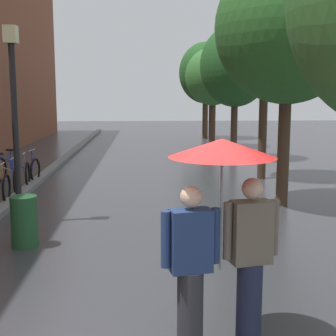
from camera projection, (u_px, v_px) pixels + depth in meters
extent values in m
cube|color=slate|center=(43.00, 176.00, 14.25)|extent=(0.30, 36.00, 0.12)
cylinder|color=#473323|center=(284.00, 146.00, 10.58)|extent=(0.27, 0.27, 2.70)
ellipsoid|color=#2D6628|center=(288.00, 28.00, 10.18)|extent=(3.17, 3.17, 3.28)
cylinder|color=#473323|center=(263.00, 126.00, 13.96)|extent=(0.25, 0.25, 3.18)
ellipsoid|color=#235623|center=(266.00, 31.00, 13.53)|extent=(2.63, 2.63, 3.02)
cylinder|color=#473323|center=(234.00, 128.00, 18.26)|extent=(0.26, 0.26, 2.40)
ellipsoid|color=#235623|center=(235.00, 66.00, 17.89)|extent=(2.69, 2.69, 3.11)
cylinder|color=#473323|center=(212.00, 123.00, 22.37)|extent=(0.32, 0.32, 2.31)
ellipsoid|color=#387533|center=(213.00, 76.00, 22.03)|extent=(2.59, 2.59, 2.68)
cylinder|color=#473323|center=(205.00, 117.00, 26.69)|extent=(0.31, 0.31, 2.40)
ellipsoid|color=#235623|center=(206.00, 73.00, 26.30)|extent=(2.98, 2.98, 3.39)
torus|color=black|center=(7.00, 189.00, 10.90)|extent=(0.09, 0.70, 0.70)
cylinder|color=orange|center=(2.00, 176.00, 10.84)|extent=(0.04, 0.04, 0.58)
cylinder|color=#9E9EA3|center=(1.00, 164.00, 10.80)|extent=(0.05, 0.46, 0.03)
torus|color=black|center=(17.00, 181.00, 11.81)|extent=(0.11, 0.70, 0.70)
cylinder|color=#233DA8|center=(13.00, 170.00, 11.76)|extent=(0.04, 0.04, 0.58)
cylinder|color=#9E9EA3|center=(12.00, 158.00, 11.71)|extent=(0.06, 0.46, 0.03)
torus|color=black|center=(28.00, 175.00, 12.79)|extent=(0.13, 0.70, 0.70)
cylinder|color=slate|center=(4.00, 168.00, 12.67)|extent=(0.88, 0.13, 0.43)
cylinder|color=slate|center=(0.00, 165.00, 12.64)|extent=(0.04, 0.04, 0.55)
cylinder|color=slate|center=(24.00, 164.00, 12.73)|extent=(0.04, 0.04, 0.58)
cylinder|color=#9E9EA3|center=(24.00, 153.00, 12.69)|extent=(0.08, 0.46, 0.03)
torus|color=black|center=(35.00, 170.00, 13.52)|extent=(0.16, 0.70, 0.70)
torus|color=black|center=(1.00, 170.00, 13.61)|extent=(0.16, 0.70, 0.70)
cylinder|color=#233DA8|center=(14.00, 163.00, 13.54)|extent=(0.88, 0.16, 0.43)
cylinder|color=#233DA8|center=(11.00, 160.00, 13.54)|extent=(0.04, 0.04, 0.55)
cube|color=black|center=(10.00, 150.00, 13.49)|extent=(0.23, 0.13, 0.06)
cylinder|color=#233DA8|center=(32.00, 160.00, 13.48)|extent=(0.04, 0.04, 0.58)
cylinder|color=#9E9EA3|center=(32.00, 150.00, 13.43)|extent=(0.09, 0.46, 0.03)
cylinder|color=#2D2D33|center=(190.00, 310.00, 4.65)|extent=(0.26, 0.26, 0.82)
cube|color=navy|center=(191.00, 241.00, 4.54)|extent=(0.44, 0.29, 0.61)
sphere|color=beige|center=(191.00, 197.00, 4.48)|extent=(0.21, 0.21, 0.21)
cylinder|color=navy|center=(166.00, 239.00, 4.48)|extent=(0.09, 0.09, 0.55)
cylinder|color=navy|center=(215.00, 236.00, 4.60)|extent=(0.09, 0.09, 0.55)
cylinder|color=#1E233D|center=(249.00, 302.00, 4.80)|extent=(0.26, 0.26, 0.85)
cube|color=#665B4C|center=(251.00, 232.00, 4.69)|extent=(0.44, 0.29, 0.63)
sphere|color=beige|center=(252.00, 189.00, 4.62)|extent=(0.21, 0.21, 0.21)
cylinder|color=#665B4C|center=(228.00, 231.00, 4.62)|extent=(0.09, 0.09, 0.57)
cylinder|color=#665B4C|center=(274.00, 227.00, 4.75)|extent=(0.09, 0.09, 0.57)
cylinder|color=#9E9EA3|center=(221.00, 213.00, 4.60)|extent=(0.02, 0.02, 1.14)
cone|color=red|center=(222.00, 148.00, 4.50)|extent=(1.04, 1.04, 0.18)
cylinder|color=black|center=(16.00, 135.00, 9.08)|extent=(0.12, 0.12, 3.46)
cube|color=beige|center=(11.00, 34.00, 8.78)|extent=(0.24, 0.24, 0.32)
cylinder|color=#1E4C28|center=(24.00, 221.00, 7.84)|extent=(0.44, 0.44, 0.85)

